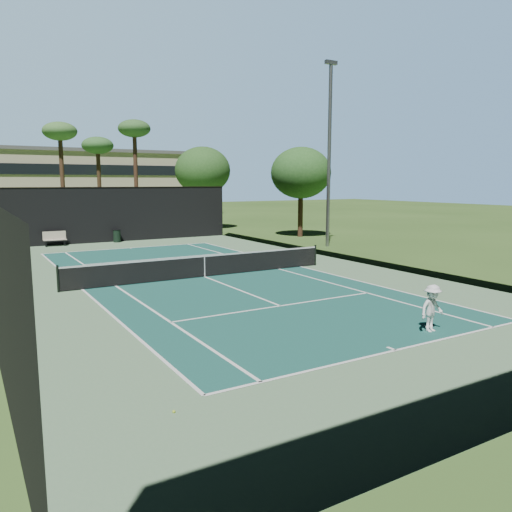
{
  "coord_description": "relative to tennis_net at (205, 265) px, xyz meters",
  "views": [
    {
      "loc": [
        -9.5,
        -20.81,
        4.37
      ],
      "look_at": [
        1.0,
        -3.0,
        1.3
      ],
      "focal_mm": 35.0,
      "sensor_mm": 36.0,
      "label": 1
    }
  ],
  "objects": [
    {
      "name": "decid_tree_a",
      "position": [
        10.0,
        22.0,
        4.86
      ],
      "size": [
        5.12,
        5.12,
        7.62
      ],
      "color": "#43291C",
      "rests_on": "ground"
    },
    {
      "name": "palm_a",
      "position": [
        -2.0,
        24.0,
        7.63
      ],
      "size": [
        2.8,
        2.8,
        9.32
      ],
      "color": "#4C3220",
      "rests_on": "ground"
    },
    {
      "name": "tennis_ball_d",
      "position": [
        -2.72,
        2.0,
        -0.52
      ],
      "size": [
        0.07,
        0.07,
        0.07
      ],
      "primitive_type": "sphere",
      "color": "#D9F237",
      "rests_on": "ground"
    },
    {
      "name": "palm_c",
      "position": [
        4.0,
        23.0,
        8.05
      ],
      "size": [
        2.8,
        2.8,
        9.77
      ],
      "color": "#4C2F20",
      "rests_on": "ground"
    },
    {
      "name": "tennis_ball_b",
      "position": [
        -2.68,
        1.41,
        -0.53
      ],
      "size": [
        0.06,
        0.06,
        0.06
      ],
      "primitive_type": "sphere",
      "color": "#D0D831",
      "rests_on": "ground"
    },
    {
      "name": "park_bench",
      "position": [
        -4.14,
        15.53,
        -0.01
      ],
      "size": [
        1.5,
        0.45,
        1.02
      ],
      "color": "#BEB39E",
      "rests_on": "ground"
    },
    {
      "name": "court_lines",
      "position": [
        0.0,
        0.0,
        -0.54
      ],
      "size": [
        11.07,
        23.87,
        0.01
      ],
      "color": "white",
      "rests_on": "ground"
    },
    {
      "name": "palm_b",
      "position": [
        1.5,
        26.0,
        6.8
      ],
      "size": [
        2.8,
        2.8,
        8.42
      ],
      "color": "#452F1D",
      "rests_on": "ground"
    },
    {
      "name": "tennis_ball_c",
      "position": [
        0.7,
        1.61,
        -0.52
      ],
      "size": [
        0.07,
        0.07,
        0.07
      ],
      "primitive_type": "sphere",
      "color": "#B7D430",
      "rests_on": "ground"
    },
    {
      "name": "decid_tree_b",
      "position": [
        14.0,
        12.0,
        4.52
      ],
      "size": [
        4.8,
        4.8,
        7.14
      ],
      "color": "#4D3021",
      "rests_on": "ground"
    },
    {
      "name": "apron_slab",
      "position": [
        0.0,
        0.0,
        -0.55
      ],
      "size": [
        18.0,
        32.0,
        0.01
      ],
      "primitive_type": "cube",
      "color": "#5F875E",
      "rests_on": "ground"
    },
    {
      "name": "tennis_ball_a",
      "position": [
        -6.3,
        -12.29,
        -0.53
      ],
      "size": [
        0.06,
        0.06,
        0.06
      ],
      "primitive_type": "sphere",
      "color": "#B4D22F",
      "rests_on": "ground"
    },
    {
      "name": "player",
      "position": [
        2.18,
        -11.18,
        0.15
      ],
      "size": [
        0.94,
        0.57,
        1.41
      ],
      "primitive_type": "imported",
      "rotation": [
        0.0,
        0.0,
        0.06
      ],
      "color": "white",
      "rests_on": "ground"
    },
    {
      "name": "light_pole",
      "position": [
        12.0,
        6.0,
        5.9
      ],
      "size": [
        0.9,
        0.25,
        12.22
      ],
      "color": "gray",
      "rests_on": "ground"
    },
    {
      "name": "ground",
      "position": [
        0.0,
        0.0,
        -0.56
      ],
      "size": [
        160.0,
        160.0,
        0.0
      ],
      "primitive_type": "plane",
      "color": "#355921",
      "rests_on": "ground"
    },
    {
      "name": "trash_bin",
      "position": [
        0.15,
        15.61,
        -0.08
      ],
      "size": [
        0.56,
        0.56,
        0.95
      ],
      "color": "black",
      "rests_on": "ground"
    },
    {
      "name": "campus_building",
      "position": [
        0.0,
        45.98,
        3.65
      ],
      "size": [
        40.5,
        12.5,
        8.3
      ],
      "color": "beige",
      "rests_on": "ground"
    },
    {
      "name": "tennis_net",
      "position": [
        0.0,
        0.0,
        0.0
      ],
      "size": [
        12.9,
        0.1,
        1.1
      ],
      "color": "black",
      "rests_on": "ground"
    },
    {
      "name": "fence",
      "position": [
        0.0,
        0.06,
        1.45
      ],
      "size": [
        18.04,
        32.05,
        4.03
      ],
      "color": "black",
      "rests_on": "ground"
    },
    {
      "name": "court_surface",
      "position": [
        0.0,
        0.0,
        -0.55
      ],
      "size": [
        10.97,
        23.77,
        0.01
      ],
      "primitive_type": "cube",
      "color": "#1A534A",
      "rests_on": "ground"
    }
  ]
}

